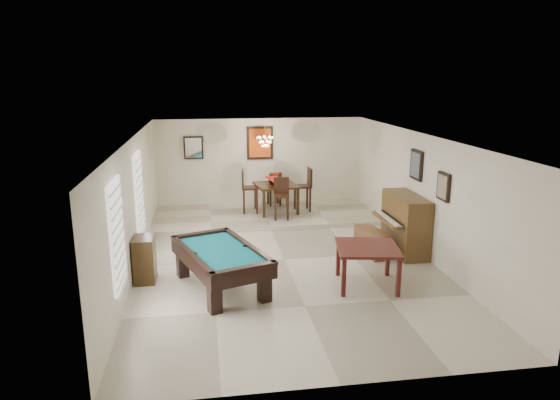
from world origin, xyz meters
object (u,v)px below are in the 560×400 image
object	(u,v)px
square_table	(367,266)
dining_chair_east	(302,190)
pool_table	(221,269)
chandelier	(265,138)
piano_bench	(372,242)
flower_vase	(276,176)
apothecary_chest	(145,259)
dining_table	(276,196)
dining_chair_west	(250,191)
upright_piano	(399,224)
dining_chair_north	(274,188)
dining_chair_south	(282,199)

from	to	relation	value
square_table	dining_chair_east	xyz separation A→B (m)	(-0.24, 4.95, 0.34)
pool_table	chandelier	bearing A→B (deg)	53.40
piano_bench	flower_vase	world-z (taller)	flower_vase
apothecary_chest	dining_chair_east	world-z (taller)	dining_chair_east
dining_table	dining_chair_west	size ratio (longest dim) A/B	0.91
upright_piano	dining_chair_west	bearing A→B (deg)	131.68
dining_chair_east	chandelier	world-z (taller)	chandelier
pool_table	chandelier	xyz separation A→B (m)	(1.37, 4.48, 1.84)
dining_chair_east	dining_chair_north	bearing A→B (deg)	-137.82
dining_table	dining_chair_west	xyz separation A→B (m)	(-0.71, 0.04, 0.15)
pool_table	apothecary_chest	bearing A→B (deg)	138.94
pool_table	piano_bench	bearing A→B (deg)	2.18
square_table	pool_table	bearing A→B (deg)	173.83
square_table	dining_chair_north	xyz separation A→B (m)	(-0.93, 5.69, 0.23)
upright_piano	dining_chair_south	distance (m)	3.37
upright_piano	piano_bench	size ratio (longest dim) A/B	1.56
dining_chair_east	chandelier	bearing A→B (deg)	-81.06
square_table	dining_chair_north	distance (m)	5.77
dining_chair_north	pool_table	bearing A→B (deg)	65.31
upright_piano	flower_vase	size ratio (longest dim) A/B	7.01
pool_table	square_table	size ratio (longest dim) A/B	1.98
upright_piano	dining_chair_north	world-z (taller)	upright_piano
dining_chair_south	chandelier	world-z (taller)	chandelier
dining_chair_south	flower_vase	bearing A→B (deg)	100.71
pool_table	dining_chair_north	world-z (taller)	dining_chair_north
flower_vase	dining_chair_west	world-z (taller)	dining_chair_west
square_table	chandelier	distance (m)	5.26
flower_vase	chandelier	distance (m)	1.13
dining_table	dining_chair_north	xyz separation A→B (m)	(0.05, 0.75, 0.04)
pool_table	dining_chair_west	bearing A→B (deg)	58.69
pool_table	dining_table	distance (m)	4.95
pool_table	dining_chair_south	world-z (taller)	dining_chair_south
piano_bench	chandelier	size ratio (longest dim) A/B	1.64
pool_table	piano_bench	size ratio (longest dim) A/B	2.22
dining_table	piano_bench	bearing A→B (deg)	-64.03
piano_bench	dining_table	size ratio (longest dim) A/B	0.90
upright_piano	pool_table	bearing A→B (deg)	-160.64
dining_chair_west	flower_vase	bearing A→B (deg)	-88.83
apothecary_chest	dining_chair_north	size ratio (longest dim) A/B	0.87
apothecary_chest	square_table	bearing A→B (deg)	-11.69
piano_bench	apothecary_chest	world-z (taller)	apothecary_chest
flower_vase	dining_chair_south	bearing A→B (deg)	-87.11
apothecary_chest	flower_vase	distance (m)	5.18
flower_vase	dining_chair_south	xyz separation A→B (m)	(0.04, -0.72, -0.46)
piano_bench	dining_chair_west	xyz separation A→B (m)	(-2.33, 3.37, 0.44)
square_table	apothecary_chest	size ratio (longest dim) A/B	1.28
dining_chair_south	dining_chair_north	world-z (taller)	dining_chair_south
pool_table	dining_chair_west	world-z (taller)	dining_chair_west
dining_chair_west	square_table	bearing A→B (deg)	-156.75
pool_table	upright_piano	size ratio (longest dim) A/B	1.42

